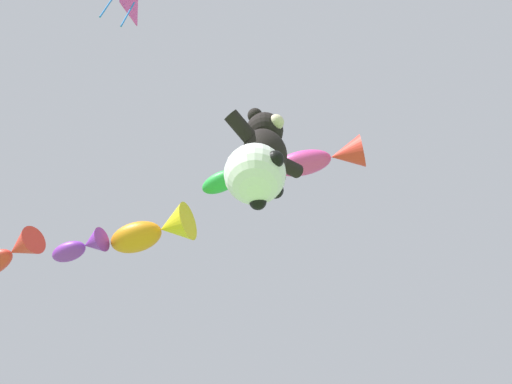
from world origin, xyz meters
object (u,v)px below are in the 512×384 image
Objects in this scene: fish_kite_magenta at (325,158)px; fish_kite_violet at (81,247)px; teddy_bear_kite at (265,145)px; fish_kite_emerald at (236,175)px; fish_kite_tangerine at (155,231)px; fish_kite_crimson at (6,255)px; soccer_ball_kite at (255,175)px.

fish_kite_violet is at bearing 115.74° from fish_kite_magenta.
teddy_bear_kite is 0.83× the size of fish_kite_magenta.
fish_kite_magenta reaches higher than fish_kite_emerald.
fish_kite_violet is at bearing 124.03° from fish_kite_tangerine.
fish_kite_violet is at bearing 92.14° from teddy_bear_kite.
fish_kite_crimson is (-1.12, 2.03, 0.43)m from fish_kite_violet.
fish_kite_violet is (-1.08, 1.60, -0.15)m from fish_kite_tangerine.
soccer_ball_kite is 0.40× the size of fish_kite_crimson.
fish_kite_emerald is (-1.17, 1.86, 0.05)m from fish_kite_magenta.
fish_kite_violet is at bearing -61.16° from fish_kite_crimson.
soccer_ball_kite is at bearing -84.31° from fish_kite_crimson.
fish_kite_magenta is at bearing -67.76° from fish_kite_tangerine.
fish_kite_magenta is 8.77m from fish_kite_crimson.
fish_kite_crimson is (-2.75, 5.98, -0.32)m from fish_kite_emerald.
fish_kite_tangerine is at bearing 74.99° from soccer_ball_kite.
fish_kite_tangerine is at bearing 79.89° from teddy_bear_kite.
fish_kite_magenta is at bearing -64.26° from fish_kite_violet.
soccer_ball_kite is 0.57× the size of fish_kite_emerald.
fish_kite_crimson is at bearing 121.20° from fish_kite_tangerine.
fish_kite_emerald is at bearing -65.29° from fish_kite_crimson.
fish_kite_magenta reaches higher than fish_kite_crimson.
teddy_bear_kite is at bearing -168.70° from fish_kite_magenta.
fish_kite_tangerine is (-1.72, 4.21, -0.54)m from fish_kite_magenta.
fish_kite_magenta is 0.94× the size of fish_kite_tangerine.
soccer_ball_kite is 5.69m from fish_kite_emerald.
fish_kite_emerald reaches higher than soccer_ball_kite.
fish_kite_magenta is 1.38× the size of fish_kite_violet.
fish_kite_emerald is 4.34m from fish_kite_violet.
soccer_ball_kite is at bearing -105.01° from fish_kite_tangerine.
fish_kite_tangerine is (-0.55, 2.35, -0.60)m from fish_kite_emerald.
fish_kite_tangerine reaches higher than soccer_ball_kite.
fish_kite_emerald is 2.49m from fish_kite_tangerine.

